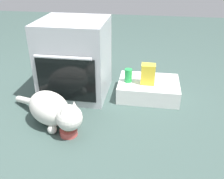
{
  "coord_description": "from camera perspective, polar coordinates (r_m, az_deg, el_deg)",
  "views": [
    {
      "loc": [
        0.55,
        -1.6,
        1.14
      ],
      "look_at": [
        0.29,
        0.04,
        0.25
      ],
      "focal_mm": 40.01,
      "sensor_mm": 36.0,
      "label": 1
    }
  ],
  "objects": [
    {
      "name": "oven",
      "position": [
        2.25,
        -8.46,
        7.02
      ],
      "size": [
        0.57,
        0.59,
        0.68
      ],
      "color": "#B7BABF",
      "rests_on": "ground"
    },
    {
      "name": "snack_bag",
      "position": [
        2.19,
        8.24,
        3.48
      ],
      "size": [
        0.12,
        0.09,
        0.18
      ],
      "primitive_type": "cube",
      "color": "yellow",
      "rests_on": "pantry_cabinet"
    },
    {
      "name": "food_bowl",
      "position": [
        1.84,
        -9.87,
        -9.4
      ],
      "size": [
        0.13,
        0.13,
        0.07
      ],
      "color": "#C64C47",
      "rests_on": "ground"
    },
    {
      "name": "soda_can",
      "position": [
        2.22,
        3.75,
        3.22
      ],
      "size": [
        0.07,
        0.07,
        0.12
      ],
      "primitive_type": "cylinder",
      "color": "green",
      "rests_on": "pantry_cabinet"
    },
    {
      "name": "pantry_cabinet",
      "position": [
        2.3,
        8.3,
        0.22
      ],
      "size": [
        0.54,
        0.41,
        0.15
      ],
      "primitive_type": "cube",
      "color": "white",
      "rests_on": "ground"
    },
    {
      "name": "cat",
      "position": [
        1.89,
        -13.38,
        -4.56
      ],
      "size": [
        0.7,
        0.49,
        0.27
      ],
      "rotation": [
        0.0,
        0.0,
        -0.57
      ],
      "color": "silver",
      "rests_on": "ground"
    },
    {
      "name": "ground",
      "position": [
        2.04,
        -8.36,
        -6.09
      ],
      "size": [
        8.0,
        8.0,
        0.0
      ],
      "primitive_type": "plane",
      "color": "#384C47"
    }
  ]
}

